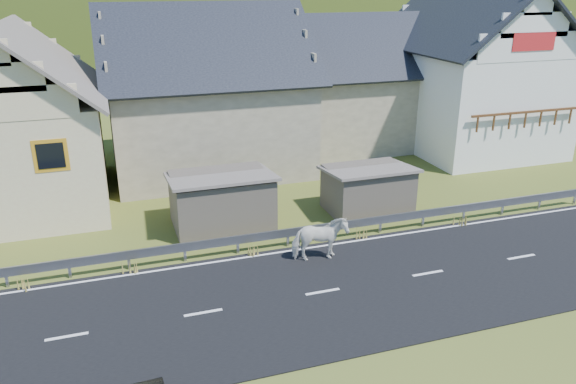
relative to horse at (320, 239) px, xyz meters
name	(u,v)px	position (x,y,z in m)	size (l,w,h in m)	color
ground	(323,293)	(-0.73, -2.18, -0.88)	(160.00, 160.00, 0.00)	#434E18
road	(323,292)	(-0.73, -2.18, -0.86)	(60.00, 7.00, 0.04)	black
lane_markings	(323,292)	(-0.73, -2.18, -0.84)	(60.00, 6.60, 0.01)	silver
guardrail	(288,233)	(-0.73, 1.51, -0.32)	(28.10, 0.09, 0.75)	#93969B
shed_left	(221,201)	(-2.73, 4.32, 0.22)	(4.30, 3.30, 2.40)	brown
shed_right	(367,190)	(3.77, 3.82, 0.12)	(3.80, 2.90, 2.20)	brown
house_cream	(15,110)	(-10.73, 9.82, 3.48)	(7.80, 9.80, 8.30)	beige
house_stone_a	(204,82)	(-1.73, 12.82, 3.75)	(10.80, 9.80, 8.90)	tan
house_stone_b	(358,75)	(8.27, 14.82, 3.35)	(9.80, 8.80, 8.10)	tan
house_white	(471,63)	(14.27, 11.82, 4.18)	(8.80, 10.80, 9.70)	white
mountain	(137,75)	(4.27, 177.82, -20.88)	(440.00, 280.00, 260.00)	#2A3D0F
horse	(320,239)	(0.00, 0.00, 0.00)	(1.99, 0.91, 1.68)	white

